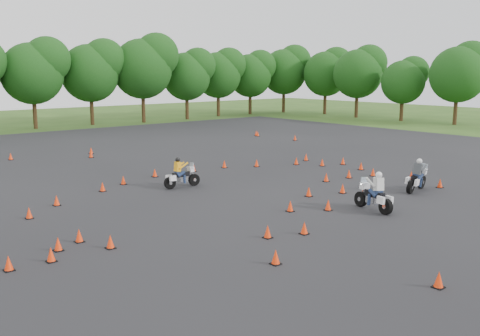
{
  "coord_description": "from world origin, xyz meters",
  "views": [
    {
      "loc": [
        -16.67,
        -15.87,
        5.91
      ],
      "look_at": [
        0.0,
        4.0,
        1.2
      ],
      "focal_mm": 40.0,
      "sensor_mm": 36.0,
      "label": 1
    }
  ],
  "objects": [
    {
      "name": "asphalt_pad",
      "position": [
        0.0,
        6.0,
        0.01
      ],
      "size": [
        62.0,
        62.0,
        0.0
      ],
      "primitive_type": "plane",
      "color": "black",
      "rests_on": "ground"
    },
    {
      "name": "rider_grey",
      "position": [
        6.86,
        -1.5,
        0.85
      ],
      "size": [
        2.27,
        1.11,
        1.68
      ],
      "primitive_type": null,
      "rotation": [
        0.0,
        0.0,
        0.21
      ],
      "color": "#3B3F42",
      "rests_on": "ground"
    },
    {
      "name": "traffic_cones",
      "position": [
        -0.06,
        4.99,
        0.23
      ],
      "size": [
        36.13,
        33.2,
        0.45
      ],
      "color": "#FF360A",
      "rests_on": "asphalt_pad"
    },
    {
      "name": "ground",
      "position": [
        0.0,
        0.0,
        0.0
      ],
      "size": [
        140.0,
        140.0,
        0.0
      ],
      "primitive_type": "plane",
      "color": "#2D5119",
      "rests_on": "ground"
    },
    {
      "name": "rider_yellow",
      "position": [
        -1.62,
        6.69,
        0.79
      ],
      "size": [
        2.07,
        0.77,
        1.57
      ],
      "primitive_type": null,
      "rotation": [
        0.0,
        0.0,
        -0.07
      ],
      "color": "orange",
      "rests_on": "ground"
    },
    {
      "name": "rider_white",
      "position": [
        2.02,
        -2.45,
        0.86
      ],
      "size": [
        1.13,
        2.31,
        1.71
      ],
      "primitive_type": null,
      "rotation": [
        0.0,
        0.0,
        1.36
      ],
      "color": "beige",
      "rests_on": "ground"
    },
    {
      "name": "treeline",
      "position": [
        3.13,
        34.56,
        4.67
      ],
      "size": [
        87.26,
        32.43,
        10.75
      ],
      "color": "#164012",
      "rests_on": "ground"
    }
  ]
}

